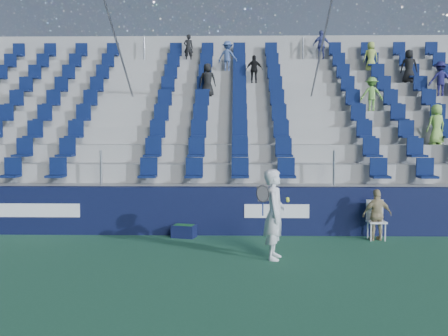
# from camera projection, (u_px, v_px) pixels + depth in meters

# --- Properties ---
(ground) EXTENTS (70.00, 70.00, 0.00)m
(ground) POSITION_uv_depth(u_px,v_px,m) (211.00, 265.00, 10.94)
(ground) COLOR #296142
(ground) RESTS_ON ground
(sponsor_wall) EXTENTS (24.00, 0.32, 1.20)m
(sponsor_wall) POSITION_uv_depth(u_px,v_px,m) (216.00, 211.00, 14.04)
(sponsor_wall) COLOR #0E1333
(sponsor_wall) RESTS_ON ground
(grandstand) EXTENTS (24.00, 8.17, 6.63)m
(grandstand) POSITION_uv_depth(u_px,v_px,m) (222.00, 144.00, 19.01)
(grandstand) COLOR #999994
(grandstand) RESTS_ON ground
(tennis_player) EXTENTS (0.69, 0.73, 1.84)m
(tennis_player) POSITION_uv_depth(u_px,v_px,m) (274.00, 214.00, 11.37)
(tennis_player) COLOR silver
(tennis_player) RESTS_ON ground
(line_judge_chair) EXTENTS (0.44, 0.45, 0.94)m
(line_judge_chair) POSITION_uv_depth(u_px,v_px,m) (376.00, 217.00, 13.46)
(line_judge_chair) COLOR white
(line_judge_chair) RESTS_ON ground
(line_judge) EXTENTS (0.75, 0.41, 1.22)m
(line_judge) POSITION_uv_depth(u_px,v_px,m) (377.00, 215.00, 13.31)
(line_judge) COLOR tan
(line_judge) RESTS_ON ground
(ball_bin) EXTENTS (0.63, 0.50, 0.32)m
(ball_bin) POSITION_uv_depth(u_px,v_px,m) (184.00, 230.00, 13.69)
(ball_bin) COLOR #0F1437
(ball_bin) RESTS_ON ground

